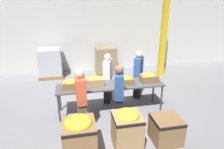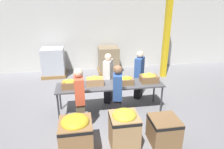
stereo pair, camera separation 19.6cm
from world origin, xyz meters
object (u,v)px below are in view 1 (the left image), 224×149
Objects in this scene: volunteer_3 at (119,96)px; donation_bin_0 at (79,135)px; donation_bin_2 at (166,128)px; banana_box_1 at (95,81)px; donation_bin_1 at (127,128)px; banana_box_2 at (125,80)px; volunteer_2 at (108,78)px; support_pillar at (164,27)px; banana_box_3 at (149,78)px; sorting_table at (111,86)px; banana_box_0 at (70,85)px; pallet_stack_1 at (51,63)px; volunteer_1 at (81,101)px; volunteer_0 at (138,75)px; pallet_stack_0 at (106,60)px.

donation_bin_0 is (-1.02, -0.86, -0.34)m from volunteer_3.
banana_box_1 is at bearing 130.53° from donation_bin_2.
volunteer_3 reaches higher than donation_bin_1.
banana_box_2 is 0.70m from volunteer_2.
banana_box_3 is at bearing -122.22° from support_pillar.
donation_bin_1 is at bearing -124.43° from banana_box_3.
donation_bin_1 is 4.91m from support_pillar.
sorting_table is at bearing 20.60° from volunteer_2.
banana_box_0 is at bearing 127.62° from donation_bin_1.
pallet_stack_1 is at bearing 111.97° from donation_bin_1.
banana_box_0 is 0.25× the size of volunteer_1.
donation_bin_0 is at bearing -7.70° from volunteer_0.
volunteer_3 is (0.91, 0.05, 0.00)m from volunteer_1.
banana_box_2 reaches higher than sorting_table.
banana_box_3 reaches higher than donation_bin_2.
pallet_stack_1 is at bearing -179.58° from pallet_stack_0.
banana_box_2 is 0.52× the size of donation_bin_1.
volunteer_1 reaches higher than sorting_table.
volunteer_0 is at bearing -40.85° from pallet_stack_1.
volunteer_3 is at bearing -146.37° from banana_box_3.
volunteer_3 is at bearing -56.39° from banana_box_1.
banana_box_3 reaches higher than banana_box_0.
donation_bin_1 is at bearing -103.14° from banana_box_2.
pallet_stack_1 is (-0.77, 3.26, -0.36)m from banana_box_0.
volunteer_1 is at bearing -138.49° from sorting_table.
volunteer_3 is 1.38m from donation_bin_0.
volunteer_0 is 2.60m from support_pillar.
volunteer_3 is at bearing 88.36° from donation_bin_1.
pallet_stack_0 reaches higher than banana_box_1.
sorting_table is 1.91× the size of volunteer_0.
banana_box_1 is at bearing 71.49° from donation_bin_0.
pallet_stack_1 reaches higher than sorting_table.
sorting_table is at bearing -5.88° from banana_box_1.
donation_bin_0 is at bearing -106.15° from pallet_stack_0.
volunteer_3 is 0.39× the size of support_pillar.
volunteer_2 is at bearing 14.07° from volunteer_3.
donation_bin_1 is (-0.02, -0.86, -0.32)m from volunteer_3.
pallet_stack_0 is (-0.52, 4.76, 0.23)m from donation_bin_2.
banana_box_1 reaches higher than sorting_table.
banana_box_0 is at bearing -178.14° from banana_box_2.
volunteer_0 is 1.37× the size of pallet_stack_0.
banana_box_1 is 1.02× the size of banana_box_2.
banana_box_2 is at bearing 48.53° from donation_bin_0.
donation_bin_1 is 0.79× the size of pallet_stack_0.
donation_bin_2 is at bearing 31.61° from volunteer_0.
donation_bin_1 is (1.00, -0.00, 0.02)m from donation_bin_0.
volunteer_3 is at bearing -28.20° from banana_box_0.
banana_box_1 is 0.30× the size of volunteer_2.
banana_box_0 is 0.10× the size of support_pillar.
support_pillar reaches higher than donation_bin_1.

